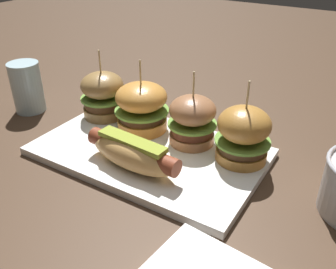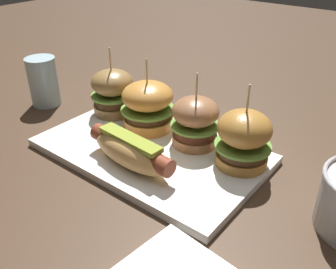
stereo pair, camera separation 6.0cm
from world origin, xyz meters
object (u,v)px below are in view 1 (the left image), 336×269
at_px(slider_far_right, 243,134).
at_px(water_glass, 27,87).
at_px(platter_main, 149,152).
at_px(slider_center_left, 142,106).
at_px(slider_center_right, 192,120).
at_px(slider_far_left, 103,94).
at_px(hot_dog, 133,153).

xyz_separation_m(slider_far_right, water_glass, (-0.47, -0.04, -0.01)).
bearing_deg(platter_main, slider_center_left, 133.82).
relative_size(slider_center_left, water_glass, 1.27).
bearing_deg(water_glass, platter_main, -2.64).
xyz_separation_m(slider_center_right, water_glass, (-0.38, -0.04, -0.01)).
height_order(slider_center_right, water_glass, slider_center_right).
height_order(slider_far_left, slider_center_right, slider_far_left).
height_order(slider_center_left, slider_far_right, slider_far_right).
bearing_deg(slider_far_left, water_glass, -165.81).
bearing_deg(hot_dog, slider_far_left, 143.35).
bearing_deg(water_glass, slider_far_left, 14.19).
distance_m(platter_main, slider_far_right, 0.17).
distance_m(platter_main, slider_center_right, 0.10).
xyz_separation_m(platter_main, slider_far_right, (0.15, 0.05, 0.05)).
height_order(slider_center_right, slider_far_right, slider_far_right).
bearing_deg(platter_main, slider_far_left, 158.57).
height_order(platter_main, water_glass, water_glass).
relative_size(slider_far_left, water_glass, 1.27).
relative_size(slider_far_left, slider_far_right, 0.99).
xyz_separation_m(slider_center_left, slider_far_right, (0.20, -0.00, 0.00)).
xyz_separation_m(hot_dog, water_glass, (-0.33, 0.08, 0.01)).
relative_size(slider_center_left, slider_far_right, 0.98).
bearing_deg(hot_dog, platter_main, 99.64).
xyz_separation_m(hot_dog, slider_center_right, (0.04, 0.12, 0.02)).
xyz_separation_m(slider_center_left, slider_center_right, (0.10, 0.01, -0.00)).
xyz_separation_m(slider_center_right, slider_far_right, (0.10, -0.01, 0.00)).
distance_m(platter_main, slider_center_left, 0.09).
distance_m(slider_far_left, slider_center_right, 0.20).
relative_size(slider_center_left, slider_center_right, 1.03).
bearing_deg(slider_center_left, slider_far_left, 177.33).
bearing_deg(water_glass, hot_dog, -12.70).
bearing_deg(slider_far_right, water_glass, -175.26).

